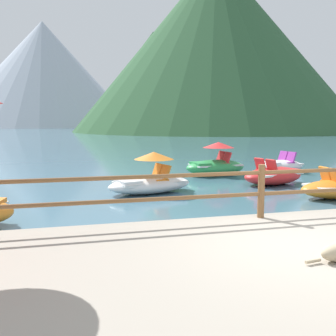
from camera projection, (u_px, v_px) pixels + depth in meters
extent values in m
plane|color=#477084|center=(99.00, 139.00, 43.96)|extent=(200.00, 200.00, 0.00)
cylinder|color=brown|center=(261.00, 191.00, 6.87)|extent=(0.12, 0.12, 0.95)
cylinder|color=brown|center=(262.00, 173.00, 6.83)|extent=(23.80, 0.07, 0.07)
cylinder|color=brown|center=(261.00, 194.00, 6.88)|extent=(23.80, 0.07, 0.07)
cylinder|color=tan|center=(313.00, 261.00, 4.67)|extent=(0.22, 0.07, 0.04)
ellipsoid|color=white|center=(150.00, 185.00, 11.39)|extent=(2.81, 1.86, 0.48)
cube|color=silver|center=(150.00, 182.00, 11.38)|extent=(2.21, 1.50, 0.06)
cube|color=orange|center=(152.00, 178.00, 11.68)|extent=(0.49, 0.49, 0.08)
cube|color=orange|center=(157.00, 170.00, 11.74)|extent=(0.30, 0.44, 0.43)
cube|color=orange|center=(160.00, 180.00, 11.26)|extent=(0.49, 0.49, 0.08)
cube|color=orange|center=(165.00, 172.00, 11.32)|extent=(0.30, 0.44, 0.43)
cube|color=white|center=(128.00, 182.00, 11.03)|extent=(0.77, 0.97, 0.12)
cone|color=orange|center=(154.00, 156.00, 11.35)|extent=(1.43, 1.43, 0.22)
ellipsoid|color=red|center=(273.00, 176.00, 12.92)|extent=(2.56, 1.90, 0.55)
cube|color=silver|center=(273.00, 173.00, 12.90)|extent=(2.01, 1.53, 0.06)
cube|color=red|center=(275.00, 172.00, 12.59)|extent=(0.50, 0.50, 0.08)
cube|color=red|center=(272.00, 166.00, 12.47)|extent=(0.32, 0.44, 0.43)
cube|color=red|center=(264.00, 171.00, 13.02)|extent=(0.50, 0.50, 0.08)
cube|color=red|center=(260.00, 164.00, 12.90)|extent=(0.32, 0.44, 0.43)
cube|color=red|center=(286.00, 170.00, 13.23)|extent=(0.75, 1.00, 0.12)
ellipsoid|color=white|center=(280.00, 166.00, 15.72)|extent=(2.32, 1.61, 0.52)
cube|color=silver|center=(280.00, 164.00, 15.71)|extent=(1.82, 1.30, 0.06)
cube|color=purple|center=(279.00, 162.00, 15.98)|extent=(0.48, 0.48, 0.08)
cube|color=purple|center=(283.00, 156.00, 16.03)|extent=(0.30, 0.44, 0.43)
cube|color=purple|center=(288.00, 163.00, 15.58)|extent=(0.48, 0.48, 0.08)
cube|color=purple|center=(291.00, 157.00, 15.63)|extent=(0.30, 0.44, 0.43)
cube|color=white|center=(270.00, 163.00, 15.43)|extent=(0.64, 0.88, 0.12)
cube|color=orange|center=(336.00, 177.00, 10.29)|extent=(0.21, 0.40, 0.43)
cube|color=orange|center=(331.00, 182.00, 10.79)|extent=(0.40, 0.40, 0.08)
cube|color=orange|center=(325.00, 174.00, 10.73)|extent=(0.21, 0.40, 0.43)
ellipsoid|color=green|center=(215.00, 167.00, 15.09)|extent=(2.55, 1.56, 0.59)
cube|color=silver|center=(215.00, 165.00, 15.07)|extent=(2.00, 1.26, 0.06)
cube|color=red|center=(216.00, 162.00, 15.37)|extent=(0.45, 0.45, 0.08)
cube|color=red|center=(221.00, 156.00, 15.40)|extent=(0.25, 0.42, 0.43)
cube|color=red|center=(223.00, 163.00, 14.89)|extent=(0.45, 0.45, 0.08)
cube|color=red|center=(227.00, 158.00, 14.93)|extent=(0.25, 0.42, 0.43)
cube|color=green|center=(200.00, 164.00, 14.83)|extent=(0.64, 0.95, 0.12)
cone|color=red|center=(219.00, 145.00, 15.02)|extent=(1.35, 1.35, 0.22)
cone|color=#2D5633|center=(215.00, 45.00, 73.28)|extent=(53.56, 53.56, 32.24)
cone|color=#2D5633|center=(153.00, 82.00, 77.22)|extent=(29.46, 29.46, 19.34)
cone|color=#A8B2C1|center=(44.00, 75.00, 122.65)|extent=(58.87, 58.87, 32.71)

